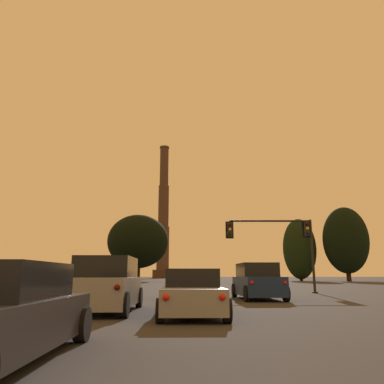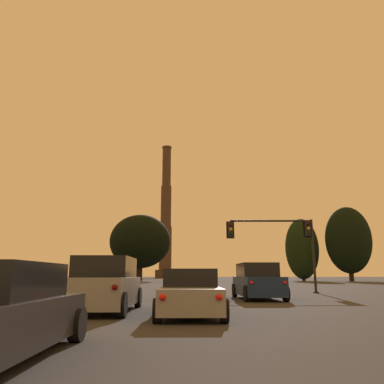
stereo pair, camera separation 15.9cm
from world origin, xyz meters
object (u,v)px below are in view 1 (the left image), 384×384
traffic_light_overhead_right (281,236)px  sedan_center_lane_second (192,293)px  suv_left_lane_second (106,285)px  sedan_center_lane_front (187,286)px  suv_right_lane_front (257,282)px  smokestack (163,224)px

traffic_light_overhead_right → sedan_center_lane_second: bearing=-113.9°
traffic_light_overhead_right → suv_left_lane_second: bearing=-125.0°
sedan_center_lane_front → suv_left_lane_second: 7.49m
sedan_center_lane_front → suv_right_lane_front: suv_right_lane_front is taller
suv_left_lane_second → smokestack: smokestack is taller
suv_right_lane_front → traffic_light_overhead_right: size_ratio=0.78×
sedan_center_lane_front → sedan_center_lane_second: same height
traffic_light_overhead_right → smokestack: smokestack is taller
sedan_center_lane_front → smokestack: smokestack is taller
suv_left_lane_second → sedan_center_lane_second: bearing=-22.7°
suv_right_lane_front → suv_left_lane_second: size_ratio=1.01×
sedan_center_lane_front → smokestack: bearing=96.4°
smokestack → sedan_center_lane_second: bearing=-85.6°
suv_right_lane_front → traffic_light_overhead_right: bearing=63.6°
suv_left_lane_second → smokestack: size_ratio=0.09×
sedan_center_lane_second → suv_left_lane_second: size_ratio=0.96×
sedan_center_lane_front → sedan_center_lane_second: (0.18, -8.12, 0.00)m
sedan_center_lane_second → traffic_light_overhead_right: size_ratio=0.74×
sedan_center_lane_second → suv_right_lane_front: 8.76m
sedan_center_lane_second → smokestack: smokestack is taller
suv_right_lane_front → suv_left_lane_second: 9.43m
smokestack → traffic_light_overhead_right: bearing=-82.2°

